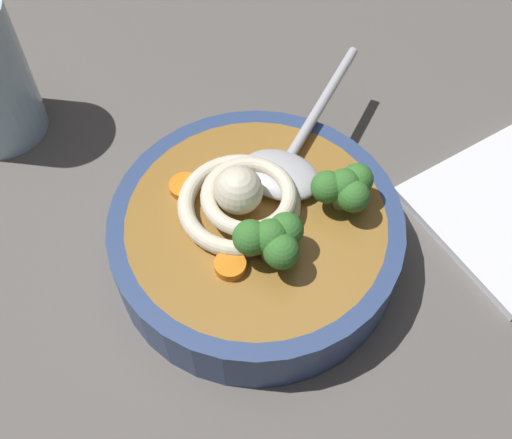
% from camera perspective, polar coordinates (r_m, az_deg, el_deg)
% --- Properties ---
extents(table_slab, '(1.32, 1.32, 0.03)m').
position_cam_1_polar(table_slab, '(0.50, 4.73, -4.17)').
color(table_slab, '#5B5651').
rests_on(table_slab, ground).
extents(soup_bowl, '(0.21, 0.21, 0.05)m').
position_cam_1_polar(soup_bowl, '(0.46, 0.00, -1.61)').
color(soup_bowl, '#334775').
rests_on(soup_bowl, table_slab).
extents(noodle_pile, '(0.10, 0.10, 0.04)m').
position_cam_1_polar(noodle_pile, '(0.44, -1.32, 1.91)').
color(noodle_pile, beige).
rests_on(noodle_pile, soup_bowl).
extents(soup_spoon, '(0.17, 0.12, 0.02)m').
position_cam_1_polar(soup_spoon, '(0.47, 2.80, 5.23)').
color(soup_spoon, '#B7B7BC').
rests_on(soup_spoon, soup_bowl).
extents(broccoli_floret_center, '(0.05, 0.04, 0.04)m').
position_cam_1_polar(broccoli_floret_center, '(0.41, 1.53, -1.88)').
color(broccoli_floret_center, '#7A9E60').
rests_on(broccoli_floret_center, soup_bowl).
extents(broccoli_floret_near_spoon, '(0.05, 0.04, 0.04)m').
position_cam_1_polar(broccoli_floret_near_spoon, '(0.44, 8.09, 3.01)').
color(broccoli_floret_near_spoon, '#7A9E60').
rests_on(broccoli_floret_near_spoon, soup_bowl).
extents(carrot_slice_extra_a, '(0.02, 0.02, 0.01)m').
position_cam_1_polar(carrot_slice_extra_a, '(0.46, -6.52, 3.02)').
color(carrot_slice_extra_a, orange).
rests_on(carrot_slice_extra_a, soup_bowl).
extents(carrot_slice_beside_chili, '(0.02, 0.02, 0.01)m').
position_cam_1_polar(carrot_slice_beside_chili, '(0.42, -2.56, -3.92)').
color(carrot_slice_beside_chili, orange).
rests_on(carrot_slice_beside_chili, soup_bowl).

